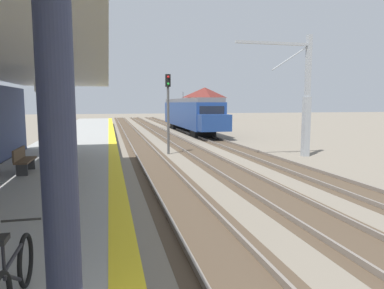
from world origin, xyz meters
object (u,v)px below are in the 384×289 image
(rail_signal_post, at_px, (168,106))
(distant_trackside_house, at_px, (205,103))
(bicycle_beside_commuter, at_px, (15,278))
(approaching_train, at_px, (190,113))
(platform_bench, at_px, (23,159))
(catenary_pylon_far_side, at_px, (303,99))

(rail_signal_post, distance_m, distant_trackside_house, 45.99)
(rail_signal_post, height_order, distant_trackside_house, distant_trackside_house)
(bicycle_beside_commuter, bearing_deg, distant_trackside_house, 72.47)
(bicycle_beside_commuter, xyz_separation_m, distant_trackside_house, (19.52, 61.80, 2.04))
(approaching_train, bearing_deg, platform_bench, -115.13)
(approaching_train, xyz_separation_m, bicycle_beside_commuter, (-10.27, -34.74, -0.88))
(approaching_train, bearing_deg, bicycle_beside_commuter, -106.47)
(approaching_train, xyz_separation_m, rail_signal_post, (-5.36, -16.55, 1.02))
(platform_bench, distance_m, distant_trackside_house, 57.09)
(rail_signal_post, height_order, platform_bench, rail_signal_post)
(catenary_pylon_far_side, bearing_deg, rail_signal_post, 159.81)
(platform_bench, xyz_separation_m, distant_trackside_house, (21.37, 52.90, 1.96))
(rail_signal_post, relative_size, catenary_pylon_far_side, 0.69)
(platform_bench, bearing_deg, approaching_train, 64.87)
(bicycle_beside_commuter, bearing_deg, platform_bench, 101.75)
(approaching_train, relative_size, bicycle_beside_commuter, 10.77)
(catenary_pylon_far_side, bearing_deg, platform_bench, -156.65)
(distant_trackside_house, bearing_deg, platform_bench, -112.00)
(approaching_train, height_order, bicycle_beside_commuter, approaching_train)
(platform_bench, bearing_deg, catenary_pylon_far_side, 23.35)
(rail_signal_post, relative_size, platform_bench, 3.25)
(rail_signal_post, bearing_deg, approaching_train, 72.06)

